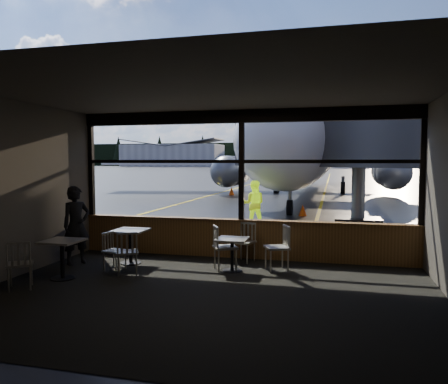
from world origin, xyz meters
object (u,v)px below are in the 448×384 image
at_px(cone_wing, 232,191).
at_px(chair_near_e, 277,248).
at_px(chair_left_s, 20,265).
at_px(passenger, 76,225).
at_px(cone_nose, 303,210).
at_px(chair_mid_w, 115,251).
at_px(chair_near_w, 225,248).
at_px(airliner, 309,113).
at_px(jet_bridge, 379,155).
at_px(chair_near_n, 244,243).
at_px(ground_crew, 254,204).
at_px(cafe_table_mid, 131,247).
at_px(cafe_table_near, 232,255).
at_px(cafe_table_left, 62,260).
at_px(chair_mid_s, 127,253).

bearing_deg(cone_wing, chair_near_e, -74.32).
distance_m(chair_left_s, passenger, 2.01).
bearing_deg(passenger, cone_wing, 35.53).
distance_m(chair_near_e, cone_nose, 9.59).
bearing_deg(chair_mid_w, cone_wing, -163.18).
bearing_deg(passenger, chair_near_w, -53.39).
bearing_deg(passenger, chair_left_s, -144.64).
xyz_separation_m(cone_nose, cone_wing, (-5.53, 10.47, 0.03)).
xyz_separation_m(airliner, chair_near_w, (-0.47, -22.53, -5.24)).
relative_size(jet_bridge, chair_mid_w, 14.20).
bearing_deg(chair_near_w, chair_near_n, 136.79).
distance_m(chair_left_s, cone_nose, 12.76).
height_order(chair_near_n, cone_nose, chair_near_n).
bearing_deg(chair_near_w, cone_wing, 164.86).
bearing_deg(airliner, ground_crew, -93.05).
bearing_deg(jet_bridge, chair_left_s, -127.73).
distance_m(jet_bridge, cone_wing, 16.03).
xyz_separation_m(chair_near_e, chair_mid_w, (-3.32, -0.81, -0.08)).
height_order(airliner, passenger, airliner).
height_order(cafe_table_mid, chair_mid_w, chair_mid_w).
xyz_separation_m(chair_near_n, cone_nose, (0.72, 8.98, -0.21)).
bearing_deg(cone_nose, cafe_table_near, -94.59).
height_order(cafe_table_left, chair_left_s, chair_left_s).
distance_m(airliner, chair_left_s, 25.58).
bearing_deg(cone_wing, chair_mid_s, -82.64).
height_order(chair_near_w, chair_left_s, chair_near_w).
xyz_separation_m(ground_crew, cone_wing, (-4.06, 14.04, -0.54)).
bearing_deg(chair_near_n, passenger, 34.56).
xyz_separation_m(cafe_table_left, chair_left_s, (-0.33, -0.78, 0.06)).
xyz_separation_m(cafe_table_mid, cone_nose, (3.16, 9.76, -0.15)).
xyz_separation_m(cafe_table_mid, chair_near_w, (2.21, -0.06, 0.09)).
distance_m(airliner, jet_bridge, 16.42).
xyz_separation_m(airliner, ground_crew, (-0.99, -16.28, -4.90)).
bearing_deg(ground_crew, cone_nose, -118.56).
xyz_separation_m(airliner, jet_bridge, (3.21, -15.79, -3.19)).
bearing_deg(cone_wing, chair_left_s, -86.64).
distance_m(airliner, chair_mid_s, 24.06).
height_order(chair_near_n, chair_mid_w, chair_near_n).
xyz_separation_m(cafe_table_mid, chair_mid_w, (-0.06, -0.63, 0.02)).
bearing_deg(cafe_table_mid, chair_near_n, 17.87).
xyz_separation_m(chair_near_n, cone_wing, (-4.81, 19.45, -0.18)).
distance_m(cafe_table_mid, chair_near_w, 2.21).
height_order(airliner, ground_crew, airliner).
xyz_separation_m(jet_bridge, chair_mid_s, (-5.53, -7.57, -2.08)).
height_order(chair_mid_s, cone_nose, chair_mid_s).
relative_size(cafe_table_mid, cone_nose, 1.61).
xyz_separation_m(cafe_table_near, cafe_table_mid, (-2.37, 0.11, 0.04)).
xyz_separation_m(jet_bridge, chair_mid_w, (-5.95, -7.32, -2.12)).
distance_m(chair_near_e, cone_wing, 20.84).
xyz_separation_m(chair_near_w, chair_mid_w, (-2.26, -0.57, -0.07)).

